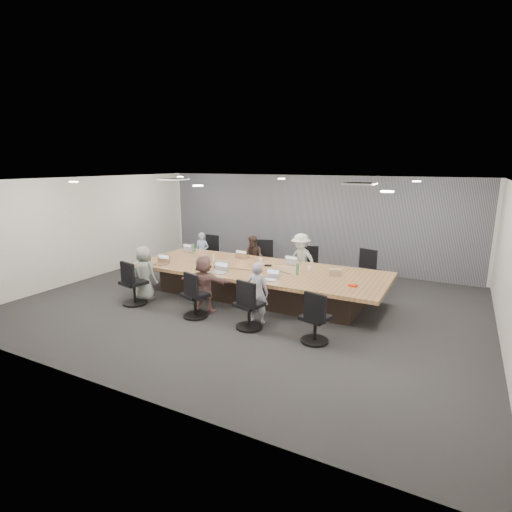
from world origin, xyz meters
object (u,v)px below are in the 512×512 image
at_px(chair_7, 315,322).
at_px(person_4, 144,273).
at_px(person_0, 202,252).
at_px(conference_table, 258,282).
at_px(laptop_2, 293,263).
at_px(canvas_bag, 335,272).
at_px(chair_2, 305,269).
at_px(laptop_6, 269,280).
at_px(laptop_0, 191,250).
at_px(stapler, 259,270).
at_px(bottle_green_left, 193,249).
at_px(person_6, 257,293).
at_px(laptop_1, 244,257).
at_px(bottle_clear, 213,258).
at_px(chair_4, 134,286).
at_px(person_5, 204,284).
at_px(bottle_green_right, 297,269).
at_px(chair_0, 209,256).
at_px(chair_6, 249,308).
at_px(mug_brown, 160,257).
at_px(laptop_4, 160,264).
at_px(chair_1, 259,262).
at_px(chair_5, 195,299).
at_px(laptop_5, 218,272).
at_px(person_2, 301,260).
at_px(snack_packet, 353,285).
at_px(chair_3, 368,275).

distance_m(chair_7, person_4, 4.34).
distance_m(person_0, person_4, 2.71).
distance_m(conference_table, person_4, 2.67).
relative_size(laptop_2, canvas_bag, 1.27).
height_order(chair_2, laptop_6, chair_2).
xyz_separation_m(conference_table, laptop_0, (-2.55, 0.80, 0.35)).
distance_m(laptop_0, stapler, 2.93).
relative_size(conference_table, bottle_green_left, 21.82).
distance_m(person_0, person_6, 4.22).
height_order(conference_table, laptop_1, laptop_1).
distance_m(laptop_6, stapler, 0.72).
height_order(chair_7, bottle_clear, bottle_clear).
distance_m(chair_4, person_5, 1.74).
xyz_separation_m(chair_7, bottle_green_right, (-0.99, 1.59, 0.47)).
relative_size(conference_table, chair_0, 7.23).
xyz_separation_m(chair_6, mug_brown, (-3.33, 1.32, 0.39)).
bearing_deg(laptop_4, bottle_green_right, 11.36).
height_order(chair_1, canvas_bag, canvas_bag).
height_order(laptop_1, person_6, person_6).
distance_m(chair_0, bottle_green_right, 4.05).
distance_m(chair_6, laptop_0, 4.10).
height_order(chair_5, person_4, person_4).
relative_size(chair_2, chair_5, 0.94).
distance_m(chair_0, chair_7, 5.70).
bearing_deg(laptop_5, chair_4, -148.78).
relative_size(chair_7, bottle_green_right, 3.10).
relative_size(person_0, person_2, 0.84).
bearing_deg(conference_table, laptop_6, -49.51).
bearing_deg(laptop_5, conference_table, 56.39).
distance_m(person_0, laptop_4, 2.17).
height_order(chair_0, laptop_1, chair_0).
bearing_deg(laptop_5, person_0, 135.51).
distance_m(bottle_green_left, stapler, 2.59).
xyz_separation_m(conference_table, person_0, (-2.55, 1.35, 0.18)).
relative_size(conference_table, laptop_4, 16.89).
bearing_deg(person_2, chair_5, -97.81).
relative_size(chair_1, bottle_green_left, 3.11).
distance_m(chair_1, bottle_green_right, 2.63).
distance_m(chair_0, snack_packet, 5.35).
bearing_deg(chair_3, laptop_5, 58.18).
bearing_deg(stapler, chair_0, 123.81).
bearing_deg(bottle_green_right, laptop_0, 165.86).
height_order(chair_5, laptop_6, chair_5).
bearing_deg(person_6, laptop_6, -95.32).
xyz_separation_m(chair_7, laptop_2, (-1.47, 2.50, 0.36)).
height_order(mug_brown, stapler, mug_brown).
bearing_deg(bottle_green_left, laptop_1, 9.82).
bearing_deg(bottle_green_left, person_0, 108.79).
bearing_deg(canvas_bag, person_4, -159.25).
xyz_separation_m(laptop_2, snack_packet, (1.80, -1.20, 0.01)).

